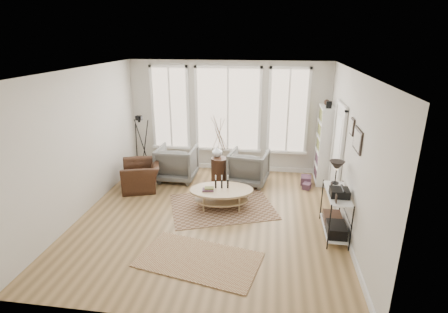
% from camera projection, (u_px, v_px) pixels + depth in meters
% --- Properties ---
extents(room, '(5.50, 5.54, 2.90)m').
position_uv_depth(room, '(210.00, 150.00, 6.65)').
color(room, '#A27F4E').
rests_on(room, ground).
extents(bay_window, '(4.14, 0.12, 2.24)m').
position_uv_depth(bay_window, '(228.00, 111.00, 9.10)').
color(bay_window, '#DAB18C').
rests_on(bay_window, ground).
extents(door, '(0.09, 1.06, 2.22)m').
position_uv_depth(door, '(337.00, 152.00, 7.46)').
color(door, silver).
rests_on(door, ground).
extents(bookcase, '(0.31, 0.85, 2.06)m').
position_uv_depth(bookcase, '(324.00, 145.00, 8.53)').
color(bookcase, white).
rests_on(bookcase, ground).
extents(low_shelf, '(0.38, 1.08, 1.30)m').
position_uv_depth(low_shelf, '(336.00, 209.00, 6.33)').
color(low_shelf, white).
rests_on(low_shelf, ground).
extents(wall_art, '(0.04, 0.88, 0.44)m').
position_uv_depth(wall_art, '(356.00, 136.00, 5.88)').
color(wall_art, black).
rests_on(wall_art, ground).
extents(rug_main, '(2.54, 2.22, 0.01)m').
position_uv_depth(rug_main, '(222.00, 206.00, 7.51)').
color(rug_main, brown).
rests_on(rug_main, ground).
extents(rug_runner, '(2.14, 1.47, 0.01)m').
position_uv_depth(rug_runner, '(199.00, 260.00, 5.72)').
color(rug_runner, brown).
rests_on(rug_runner, ground).
extents(coffee_table, '(1.45, 1.04, 0.62)m').
position_uv_depth(coffee_table, '(221.00, 193.00, 7.37)').
color(coffee_table, tan).
rests_on(coffee_table, ground).
extents(armchair_left, '(0.94, 0.96, 0.87)m').
position_uv_depth(armchair_left, '(177.00, 163.00, 8.81)').
color(armchair_left, slate).
rests_on(armchair_left, ground).
extents(armchair_right, '(1.03, 1.05, 0.84)m').
position_uv_depth(armchair_right, '(249.00, 167.00, 8.58)').
color(armchair_right, slate).
rests_on(armchair_right, ground).
extents(side_table, '(0.40, 0.40, 1.68)m').
position_uv_depth(side_table, '(219.00, 150.00, 8.59)').
color(side_table, '#381F13').
rests_on(side_table, ground).
extents(vase, '(0.30, 0.30, 0.27)m').
position_uv_depth(vase, '(217.00, 151.00, 8.75)').
color(vase, silver).
rests_on(vase, side_table).
extents(accent_chair, '(1.22, 1.14, 0.65)m').
position_uv_depth(accent_chair, '(141.00, 175.00, 8.34)').
color(accent_chair, '#381F13').
rests_on(accent_chair, ground).
extents(tripod_camera, '(0.55, 0.55, 1.57)m').
position_uv_depth(tripod_camera, '(141.00, 148.00, 9.06)').
color(tripod_camera, black).
rests_on(tripod_camera, ground).
extents(book_stack_near, '(0.27, 0.33, 0.20)m').
position_uv_depth(book_stack_near, '(306.00, 180.00, 8.62)').
color(book_stack_near, maroon).
rests_on(book_stack_near, ground).
extents(book_stack_far, '(0.24, 0.27, 0.14)m').
position_uv_depth(book_stack_far, '(307.00, 186.00, 8.36)').
color(book_stack_far, maroon).
rests_on(book_stack_far, ground).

